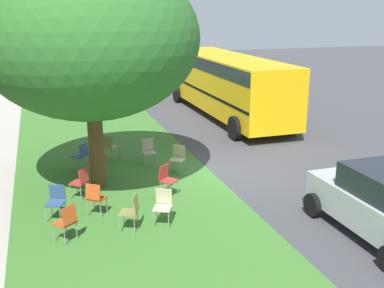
# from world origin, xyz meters

# --- Properties ---
(ground) EXTENTS (80.00, 80.00, 0.00)m
(ground) POSITION_xyz_m (0.00, 0.00, 0.00)
(ground) COLOR #424247
(grass_verge) EXTENTS (48.00, 6.00, 0.01)m
(grass_verge) POSITION_xyz_m (0.00, 3.20, 0.00)
(grass_verge) COLOR #3D752D
(grass_verge) RESTS_ON ground
(street_tree) EXTENTS (6.03, 6.03, 6.52)m
(street_tree) POSITION_xyz_m (0.06, 3.80, 4.28)
(street_tree) COLOR brown
(street_tree) RESTS_ON ground
(chair_0) EXTENTS (0.59, 0.59, 0.88)m
(chair_0) POSITION_xyz_m (1.07, 3.66, 0.52)
(chair_0) COLOR #C64C1E
(chair_0) RESTS_ON ground
(chair_1) EXTENTS (0.58, 0.58, 0.88)m
(chair_1) POSITION_xyz_m (2.38, 3.06, 0.52)
(chair_1) COLOR olive
(chair_1) RESTS_ON ground
(chair_2) EXTENTS (0.59, 0.58, 0.88)m
(chair_2) POSITION_xyz_m (-1.28, 2.06, 0.52)
(chair_2) COLOR #B7332D
(chair_2) RESTS_ON ground
(chair_3) EXTENTS (0.55, 0.55, 0.88)m
(chair_3) POSITION_xyz_m (-3.05, 3.41, 0.52)
(chair_3) COLOR olive
(chair_3) RESTS_ON ground
(chair_4) EXTENTS (0.56, 0.55, 0.88)m
(chair_4) POSITION_xyz_m (-1.88, 5.08, 0.52)
(chair_4) COLOR #335184
(chair_4) RESTS_ON ground
(chair_5) EXTENTS (0.58, 0.58, 0.88)m
(chair_5) POSITION_xyz_m (0.46, 1.21, 0.52)
(chair_5) COLOR beige
(chair_5) RESTS_ON ground
(chair_6) EXTENTS (0.56, 0.56, 0.88)m
(chair_6) POSITION_xyz_m (-2.98, 2.62, 0.52)
(chair_6) COLOR beige
(chair_6) RESTS_ON ground
(chair_7) EXTENTS (0.59, 0.59, 0.88)m
(chair_7) POSITION_xyz_m (1.69, 4.11, 0.52)
(chair_7) COLOR #335184
(chair_7) RESTS_ON ground
(chair_8) EXTENTS (0.59, 0.58, 0.88)m
(chair_8) POSITION_xyz_m (-3.16, 4.91, 0.52)
(chair_8) COLOR #C64C1E
(chair_8) RESTS_ON ground
(chair_9) EXTENTS (0.58, 0.58, 0.88)m
(chair_9) POSITION_xyz_m (-1.99, 4.13, 0.52)
(chair_9) COLOR #C64C1E
(chair_9) RESTS_ON ground
(chair_10) EXTENTS (0.44, 0.44, 0.88)m
(chair_10) POSITION_xyz_m (1.49, 1.93, 0.52)
(chair_10) COLOR #ADA393
(chair_10) RESTS_ON ground
(chair_11) EXTENTS (0.58, 0.59, 0.88)m
(chair_11) POSITION_xyz_m (-0.74, 4.37, 0.52)
(chair_11) COLOR #B7332D
(chair_11) RESTS_ON ground
(parked_car) EXTENTS (3.70, 1.92, 1.65)m
(parked_car) POSITION_xyz_m (-5.21, -1.95, 0.84)
(parked_car) COLOR #ADB2B7
(parked_car) RESTS_ON ground
(school_bus) EXTENTS (10.40, 2.80, 2.88)m
(school_bus) POSITION_xyz_m (7.33, -3.29, 1.76)
(school_bus) COLOR yellow
(school_bus) RESTS_ON ground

